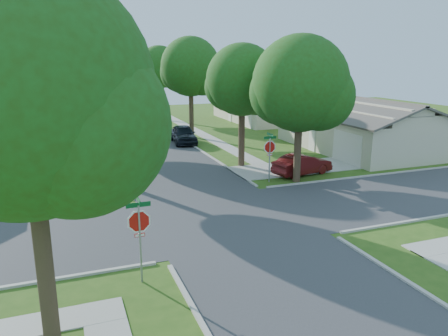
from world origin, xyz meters
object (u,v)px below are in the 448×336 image
at_px(car_curb_west, 89,111).
at_px(tree_e_near, 243,83).
at_px(tree_sw_corner, 30,104).
at_px(tree_ne_corner, 301,88).
at_px(stop_sign_sw, 139,225).
at_px(tree_e_mid, 191,69).
at_px(tree_e_far, 160,69).
at_px(stop_sign_ne, 270,149).
at_px(house_ne_far, 263,108).
at_px(tree_w_mid, 83,68).
at_px(car_driveway, 302,164).
at_px(house_ne_near, 359,131).
at_px(tree_w_far, 77,74).
at_px(car_curb_east, 184,134).
at_px(tree_w_near, 96,78).

bearing_deg(car_curb_west, tree_e_near, 101.25).
relative_size(tree_sw_corner, tree_ne_corner, 1.10).
xyz_separation_m(stop_sign_sw, tree_ne_corner, (11.06, 8.91, 3.56)).
distance_m(tree_e_near, tree_e_mid, 12.02).
distance_m(tree_e_mid, tree_e_far, 13.00).
bearing_deg(tree_e_mid, stop_sign_ne, -90.20).
xyz_separation_m(house_ne_far, car_curb_west, (-19.19, 12.13, -0.90)).
xyz_separation_m(tree_e_far, tree_ne_corner, (1.61, -29.80, -0.39)).
xyz_separation_m(tree_e_near, car_curb_west, (-7.95, 32.12, -5.02)).
distance_m(tree_e_far, tree_ne_corner, 29.85).
bearing_deg(tree_w_mid, stop_sign_sw, -90.13).
bearing_deg(tree_e_far, car_curb_west, 138.17).
height_order(stop_sign_ne, car_driveway, stop_sign_ne).
xyz_separation_m(tree_ne_corner, house_ne_near, (9.63, 6.79, -4.08)).
height_order(tree_w_far, tree_ne_corner, tree_ne_corner).
bearing_deg(house_ne_near, car_curb_west, 122.50).
xyz_separation_m(house_ne_far, car_curb_east, (-12.79, -10.55, -0.73)).
relative_size(tree_w_far, tree_ne_corner, 0.93).
distance_m(tree_ne_corner, car_driveway, 5.21).
height_order(tree_w_mid, car_driveway, tree_w_mid).
relative_size(tree_e_near, tree_e_far, 0.95).
xyz_separation_m(tree_sw_corner, tree_ne_corner, (13.80, 11.20, -0.67)).
bearing_deg(tree_sw_corner, tree_e_far, 73.44).
bearing_deg(car_driveway, tree_w_near, 62.23).
xyz_separation_m(tree_w_mid, tree_ne_corner, (11.00, -16.80, -0.90)).
relative_size(tree_e_mid, tree_e_far, 1.06).
distance_m(stop_sign_ne, car_curb_west, 37.30).
height_order(house_ne_far, car_curb_west, house_ne_far).
relative_size(tree_e_mid, tree_ne_corner, 1.06).
height_order(tree_ne_corner, house_ne_near, tree_ne_corner).
distance_m(tree_w_near, car_driveway, 13.72).
bearing_deg(tree_e_near, house_ne_near, 10.04).
bearing_deg(tree_ne_corner, house_ne_near, 35.18).
height_order(tree_e_far, tree_w_near, tree_w_near).
bearing_deg(tree_e_near, tree_e_far, 90.00).
height_order(tree_w_mid, house_ne_far, tree_w_mid).
xyz_separation_m(tree_e_far, house_ne_near, (11.24, -23.01, -4.46)).
height_order(stop_sign_sw, car_curb_west, stop_sign_sw).
xyz_separation_m(tree_sw_corner, car_curb_east, (10.64, 25.44, -5.47)).
height_order(tree_ne_corner, house_ne_far, tree_ne_corner).
bearing_deg(stop_sign_sw, stop_sign_ne, 45.00).
bearing_deg(tree_ne_corner, car_driveway, 49.76).
bearing_deg(car_curb_east, stop_sign_sw, -103.21).
height_order(tree_e_far, tree_sw_corner, tree_sw_corner).
bearing_deg(house_ne_near, tree_e_far, 116.03).
height_order(tree_sw_corner, tree_ne_corner, tree_sw_corner).
relative_size(stop_sign_ne, tree_e_mid, 0.32).
height_order(tree_w_far, tree_sw_corner, tree_sw_corner).
relative_size(stop_sign_ne, tree_w_near, 0.33).
bearing_deg(house_ne_near, tree_e_mid, 138.30).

